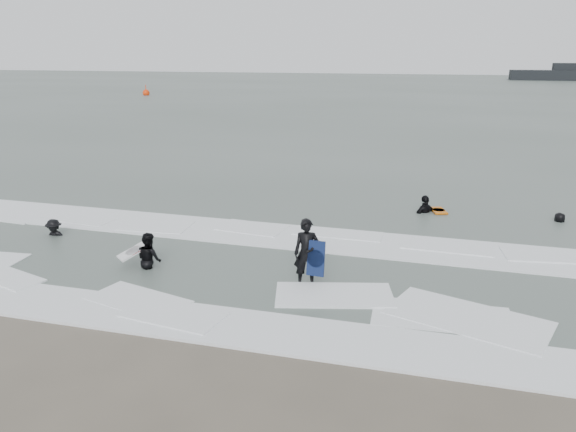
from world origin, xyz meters
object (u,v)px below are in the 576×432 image
(surfer_right_far, at_px, (559,223))
(buoy, at_px, (146,93))
(surfer_centre, at_px, (306,285))
(vessel_horizon, at_px, (576,74))
(surfer_breaker, at_px, (55,237))
(surfer_wading, at_px, (150,268))
(surfer_right_near, at_px, (425,213))

(surfer_right_far, height_order, buoy, buoy)
(surfer_centre, height_order, vessel_horizon, vessel_horizon)
(surfer_breaker, distance_m, surfer_right_far, 18.21)
(surfer_right_far, distance_m, vessel_horizon, 122.44)
(surfer_wading, xyz_separation_m, buoy, (-35.51, 61.23, 0.42))
(surfer_breaker, bearing_deg, surfer_right_near, 21.62)
(surfer_wading, xyz_separation_m, surfer_right_far, (12.30, 8.40, 0.00))
(surfer_wading, xyz_separation_m, surfer_right_near, (7.43, 8.28, 0.00))
(buoy, xyz_separation_m, vessel_horizon, (69.31, 67.69, 1.00))
(surfer_breaker, relative_size, surfer_right_near, 0.79)
(surfer_breaker, bearing_deg, vessel_horizon, 65.95)
(surfer_centre, relative_size, surfer_breaker, 1.27)
(surfer_wading, distance_m, surfer_right_far, 14.89)
(surfer_right_near, distance_m, buoy, 68.18)
(surfer_centre, height_order, surfer_right_far, surfer_centre)
(surfer_right_far, bearing_deg, buoy, -56.88)
(surfer_centre, bearing_deg, surfer_right_near, 58.12)
(surfer_centre, bearing_deg, surfer_right_far, 34.00)
(surfer_wading, bearing_deg, surfer_breaker, 11.68)
(surfer_right_near, relative_size, surfer_right_far, 1.23)
(surfer_centre, bearing_deg, vessel_horizon, 63.60)
(surfer_wading, relative_size, vessel_horizon, 0.06)
(surfer_centre, xyz_separation_m, vessel_horizon, (29.07, 128.85, 1.42))
(surfer_wading, xyz_separation_m, vessel_horizon, (33.80, 128.93, 1.42))
(surfer_wading, height_order, vessel_horizon, vessel_horizon)
(surfer_centre, relative_size, surfer_right_far, 1.24)
(surfer_right_far, xyz_separation_m, vessel_horizon, (21.50, 120.53, 1.42))
(surfer_wading, height_order, surfer_right_far, surfer_wading)
(surfer_right_far, height_order, vessel_horizon, vessel_horizon)
(buoy, bearing_deg, surfer_breaker, -62.59)
(vessel_horizon, bearing_deg, surfer_breaker, -106.79)
(surfer_right_near, distance_m, vessel_horizon, 123.50)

